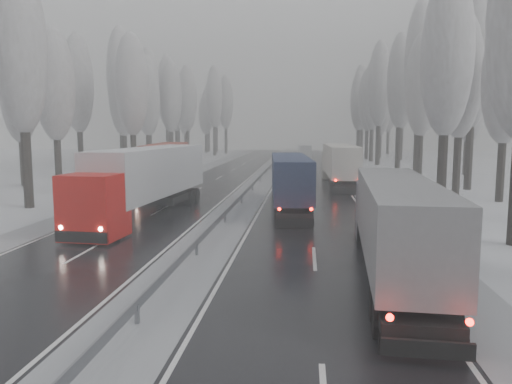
% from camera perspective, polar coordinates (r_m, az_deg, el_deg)
% --- Properties ---
extents(carriageway_right, '(7.50, 200.00, 0.03)m').
position_cam_1_polar(carriageway_right, '(39.87, 6.23, -1.00)').
color(carriageway_right, black).
rests_on(carriageway_right, ground).
extents(carriageway_left, '(7.50, 200.00, 0.03)m').
position_cam_1_polar(carriageway_left, '(41.11, -8.57, -0.79)').
color(carriageway_left, black).
rests_on(carriageway_left, ground).
extents(median_slush, '(3.00, 200.00, 0.04)m').
position_cam_1_polar(median_slush, '(40.15, -1.28, -0.89)').
color(median_slush, '#A3A6AB').
rests_on(median_slush, ground).
extents(shoulder_right, '(2.40, 200.00, 0.04)m').
position_cam_1_polar(shoulder_right, '(40.23, 13.30, -1.07)').
color(shoulder_right, '#A3A6AB').
rests_on(shoulder_right, ground).
extents(shoulder_left, '(2.40, 200.00, 0.04)m').
position_cam_1_polar(shoulder_left, '(42.59, -15.04, -0.68)').
color(shoulder_left, '#A3A6AB').
rests_on(shoulder_left, ground).
extents(median_guardrail, '(0.12, 200.00, 0.76)m').
position_cam_1_polar(median_guardrail, '(40.06, -1.29, -0.08)').
color(median_guardrail, slate).
rests_on(median_guardrail, ground).
extents(tree_18, '(3.60, 3.60, 16.58)m').
position_cam_1_polar(tree_18, '(38.12, 21.02, 14.32)').
color(tree_18, black).
rests_on(tree_18, ground).
extents(tree_19, '(3.60, 3.60, 14.57)m').
position_cam_1_polar(tree_19, '(43.44, 26.69, 11.40)').
color(tree_19, black).
rests_on(tree_19, ground).
extents(tree_20, '(3.60, 3.60, 15.71)m').
position_cam_1_polar(tree_20, '(46.74, 22.41, 12.15)').
color(tree_20, black).
rests_on(tree_20, ground).
extents(tree_21, '(3.60, 3.60, 18.62)m').
position_cam_1_polar(tree_21, '(51.39, 23.64, 13.67)').
color(tree_21, black).
rests_on(tree_21, ground).
extents(tree_22, '(3.60, 3.60, 15.86)m').
position_cam_1_polar(tree_22, '(56.60, 18.46, 11.45)').
color(tree_22, black).
rests_on(tree_22, ground).
extents(tree_23, '(3.60, 3.60, 13.55)m').
position_cam_1_polar(tree_23, '(61.99, 23.33, 9.46)').
color(tree_23, black).
rests_on(tree_23, ground).
extents(tree_24, '(3.60, 3.60, 20.49)m').
position_cam_1_polar(tree_24, '(62.36, 18.25, 13.75)').
color(tree_24, black).
rests_on(tree_24, ground).
extents(tree_25, '(3.60, 3.60, 19.44)m').
position_cam_1_polar(tree_25, '(67.88, 23.32, 12.39)').
color(tree_25, black).
rests_on(tree_25, ground).
extents(tree_26, '(3.60, 3.60, 18.78)m').
position_cam_1_polar(tree_26, '(72.18, 16.15, 12.01)').
color(tree_26, black).
rests_on(tree_26, ground).
extents(tree_27, '(3.60, 3.60, 17.62)m').
position_cam_1_polar(tree_27, '(77.57, 20.88, 10.91)').
color(tree_27, black).
rests_on(tree_27, ground).
extents(tree_28, '(3.60, 3.60, 19.62)m').
position_cam_1_polar(tree_28, '(82.54, 13.94, 11.80)').
color(tree_28, black).
rests_on(tree_28, ground).
extents(tree_29, '(3.60, 3.60, 18.11)m').
position_cam_1_polar(tree_29, '(87.70, 18.40, 10.73)').
color(tree_29, black).
rests_on(tree_29, ground).
extents(tree_30, '(3.60, 3.60, 17.86)m').
position_cam_1_polar(tree_30, '(92.12, 13.18, 10.61)').
color(tree_30, black).
rests_on(tree_30, ground).
extents(tree_31, '(3.60, 3.60, 18.58)m').
position_cam_1_polar(tree_31, '(97.01, 16.40, 10.60)').
color(tree_31, black).
rests_on(tree_31, ground).
extents(tree_32, '(3.60, 3.60, 17.33)m').
position_cam_1_polar(tree_32, '(99.55, 12.64, 10.16)').
color(tree_32, black).
rests_on(tree_32, ground).
extents(tree_33, '(3.60, 3.60, 14.33)m').
position_cam_1_polar(tree_33, '(103.83, 14.09, 8.93)').
color(tree_33, black).
rests_on(tree_33, ground).
extents(tree_34, '(3.60, 3.60, 17.63)m').
position_cam_1_polar(tree_34, '(106.51, 11.69, 10.08)').
color(tree_34, black).
rests_on(tree_34, ground).
extents(tree_35, '(3.60, 3.60, 18.25)m').
position_cam_1_polar(tree_35, '(111.79, 16.25, 10.00)').
color(tree_35, black).
rests_on(tree_35, ground).
extents(tree_36, '(3.60, 3.60, 20.23)m').
position_cam_1_polar(tree_36, '(116.51, 11.85, 10.62)').
color(tree_36, black).
rests_on(tree_36, ground).
extents(tree_37, '(3.60, 3.60, 16.37)m').
position_cam_1_polar(tree_37, '(121.27, 14.94, 9.23)').
color(tree_37, black).
rests_on(tree_37, ground).
extents(tree_38, '(3.60, 3.60, 17.97)m').
position_cam_1_polar(tree_38, '(127.10, 12.09, 9.66)').
color(tree_38, black).
rests_on(tree_38, ground).
extents(tree_39, '(3.60, 3.60, 16.19)m').
position_cam_1_polar(tree_39, '(131.36, 13.11, 9.05)').
color(tree_39, black).
rests_on(tree_39, ground).
extents(tree_58, '(3.60, 3.60, 17.21)m').
position_cam_1_polar(tree_58, '(39.81, -25.30, 14.38)').
color(tree_58, black).
rests_on(tree_58, ground).
extents(tree_60, '(3.60, 3.60, 14.84)m').
position_cam_1_polar(tree_60, '(49.30, -22.05, 11.23)').
color(tree_60, black).
rests_on(tree_60, ground).
extents(tree_61, '(3.60, 3.60, 13.95)m').
position_cam_1_polar(tree_61, '(55.55, -25.44, 9.95)').
color(tree_61, black).
rests_on(tree_61, ground).
extents(tree_62, '(3.60, 3.60, 16.04)m').
position_cam_1_polar(tree_62, '(56.60, -14.03, 11.72)').
color(tree_62, black).
rests_on(tree_62, ground).
extents(tree_63, '(3.60, 3.60, 16.88)m').
position_cam_1_polar(tree_63, '(63.32, -19.69, 11.50)').
color(tree_63, black).
rests_on(tree_63, ground).
extents(tree_64, '(3.60, 3.60, 15.42)m').
position_cam_1_polar(tree_64, '(66.46, -14.95, 10.63)').
color(tree_64, black).
rests_on(tree_64, ground).
extents(tree_65, '(3.60, 3.60, 19.48)m').
position_cam_1_polar(tree_65, '(71.03, -15.25, 12.48)').
color(tree_65, black).
rests_on(tree_65, ground).
extents(tree_66, '(3.60, 3.60, 15.23)m').
position_cam_1_polar(tree_66, '(75.51, -12.27, 10.17)').
color(tree_66, black).
rests_on(tree_66, ground).
extents(tree_67, '(3.60, 3.60, 17.09)m').
position_cam_1_polar(tree_67, '(79.81, -12.37, 10.85)').
color(tree_67, black).
rests_on(tree_67, ground).
extents(tree_68, '(3.60, 3.60, 16.65)m').
position_cam_1_polar(tree_68, '(81.60, -9.74, 10.63)').
color(tree_68, black).
rests_on(tree_68, ground).
extents(tree_69, '(3.60, 3.60, 19.35)m').
position_cam_1_polar(tree_69, '(86.91, -12.20, 11.48)').
color(tree_69, black).
rests_on(tree_69, ground).
extents(tree_70, '(3.60, 3.60, 17.09)m').
position_cam_1_polar(tree_70, '(91.30, -7.89, 10.46)').
color(tree_70, black).
rests_on(tree_70, ground).
extents(tree_71, '(3.60, 3.60, 19.61)m').
position_cam_1_polar(tree_71, '(96.46, -10.15, 11.18)').
color(tree_71, black).
rests_on(tree_71, ground).
extents(tree_72, '(3.60, 3.60, 15.11)m').
position_cam_1_polar(tree_72, '(100.92, -8.09, 9.41)').
color(tree_72, black).
rests_on(tree_72, ground).
extents(tree_73, '(3.60, 3.60, 17.22)m').
position_cam_1_polar(tree_73, '(105.56, -9.13, 10.02)').
color(tree_73, black).
rests_on(tree_73, ground).
extents(tree_74, '(3.60, 3.60, 19.68)m').
position_cam_1_polar(tree_74, '(110.82, -4.80, 10.75)').
color(tree_74, black).
rests_on(tree_74, ground).
extents(tree_75, '(3.60, 3.60, 18.60)m').
position_cam_1_polar(tree_75, '(116.64, -8.92, 10.17)').
color(tree_75, black).
rests_on(tree_75, ground).
extents(tree_76, '(3.60, 3.60, 18.55)m').
position_cam_1_polar(tree_76, '(119.85, -3.49, 10.14)').
color(tree_76, black).
rests_on(tree_76, ground).
extents(tree_77, '(3.60, 3.60, 14.32)m').
position_cam_1_polar(tree_77, '(124.67, -5.76, 8.77)').
color(tree_77, black).
rests_on(tree_77, ground).
extents(tree_78, '(3.60, 3.60, 19.55)m').
position_cam_1_polar(tree_78, '(126.96, -4.60, 10.25)').
color(tree_78, black).
rests_on(tree_78, ground).
extents(tree_79, '(3.60, 3.60, 17.07)m').
position_cam_1_polar(tree_79, '(131.32, -5.49, 9.45)').
color(tree_79, black).
rests_on(tree_79, ground).
extents(truck_grey_tarp, '(3.30, 15.02, 3.82)m').
position_cam_1_polar(truck_grey_tarp, '(19.71, 15.51, -3.04)').
color(truck_grey_tarp, '#525258').
rests_on(truck_grey_tarp, ground).
extents(truck_blue_box, '(3.44, 14.99, 3.82)m').
position_cam_1_polar(truck_blue_box, '(35.23, 3.84, 1.58)').
color(truck_blue_box, '#1F254E').
rests_on(truck_blue_box, ground).
extents(truck_cream_box, '(2.92, 16.21, 4.14)m').
position_cam_1_polar(truck_cream_box, '(50.26, 9.48, 3.38)').
color(truck_cream_box, '#9C9A8A').
rests_on(truck_cream_box, ground).
extents(box_truck_distant, '(2.64, 7.52, 2.77)m').
position_cam_1_polar(box_truck_distant, '(96.03, 5.56, 4.58)').
color(box_truck_distant, silver).
rests_on(box_truck_distant, ground).
extents(truck_red_white, '(4.07, 17.54, 4.46)m').
position_cam_1_polar(truck_red_white, '(32.41, -12.50, 1.62)').
color(truck_red_white, red).
rests_on(truck_red_white, ground).
extents(truck_red_red, '(4.66, 16.88, 4.29)m').
position_cam_1_polar(truck_red_red, '(47.30, -10.36, 3.24)').
color(truck_red_red, '#B8200A').
rests_on(truck_red_red, ground).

